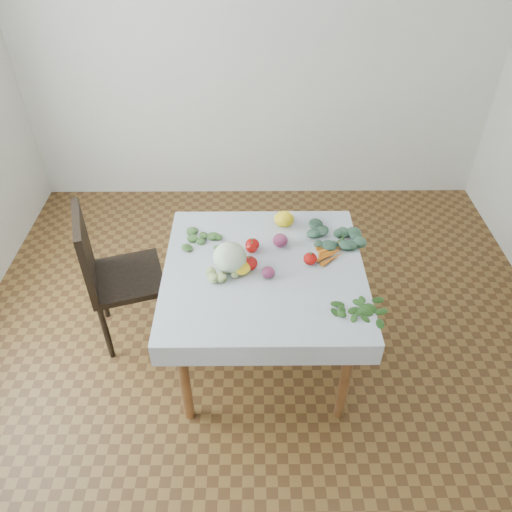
{
  "coord_description": "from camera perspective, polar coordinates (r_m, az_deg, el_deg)",
  "views": [
    {
      "loc": [
        -0.06,
        -2.1,
        2.6
      ],
      "look_at": [
        -0.04,
        0.03,
        0.82
      ],
      "focal_mm": 35.0,
      "sensor_mm": 36.0,
      "label": 1
    }
  ],
  "objects": [
    {
      "name": "tablecloth",
      "position": [
        2.8,
        0.93,
        -1.5
      ],
      "size": [
        1.12,
        1.12,
        0.01
      ],
      "primitive_type": "cube",
      "color": "white",
      "rests_on": "table"
    },
    {
      "name": "tomato_b",
      "position": [
        2.83,
        6.22,
        -0.31
      ],
      "size": [
        0.1,
        0.1,
        0.07
      ],
      "primitive_type": "ellipsoid",
      "rotation": [
        0.0,
        0.0,
        -0.42
      ],
      "color": "#AB0E0B",
      "rests_on": "tablecloth"
    },
    {
      "name": "kale_bunch",
      "position": [
        3.06,
        9.32,
        2.65
      ],
      "size": [
        0.34,
        0.28,
        0.04
      ],
      "color": "#3A5F46",
      "rests_on": "tablecloth"
    },
    {
      "name": "onion_b",
      "position": [
        2.73,
        1.4,
        -1.88
      ],
      "size": [
        0.09,
        0.09,
        0.06
      ],
      "primitive_type": "ellipsoid",
      "rotation": [
        0.0,
        0.0,
        0.27
      ],
      "color": "#5B1A3C",
      "rests_on": "tablecloth"
    },
    {
      "name": "cabbage",
      "position": [
        2.75,
        -2.99,
        -0.14
      ],
      "size": [
        0.24,
        0.24,
        0.17
      ],
      "primitive_type": "ellipsoid",
      "rotation": [
        0.0,
        0.0,
        -0.32
      ],
      "color": "silver",
      "rests_on": "tablecloth"
    },
    {
      "name": "dill_bunch",
      "position": [
        2.99,
        -5.87,
        1.77
      ],
      "size": [
        0.26,
        0.19,
        0.03
      ],
      "color": "#477536",
      "rests_on": "tablecloth"
    },
    {
      "name": "tomato_c",
      "position": [
        2.77,
        -0.74,
        -0.83
      ],
      "size": [
        0.12,
        0.12,
        0.08
      ],
      "primitive_type": "ellipsoid",
      "rotation": [
        0.0,
        0.0,
        0.4
      ],
      "color": "#AB0E0B",
      "rests_on": "tablecloth"
    },
    {
      "name": "ground",
      "position": [
        3.34,
        0.79,
        -11.23
      ],
      "size": [
        4.0,
        4.0,
        0.0
      ],
      "primitive_type": "plane",
      "color": "brown"
    },
    {
      "name": "heirloom_back",
      "position": [
        3.1,
        3.25,
        4.25
      ],
      "size": [
        0.17,
        0.17,
        0.09
      ],
      "primitive_type": "ellipsoid",
      "rotation": [
        0.0,
        0.0,
        -0.43
      ],
      "color": "#FFF21A",
      "rests_on": "tablecloth"
    },
    {
      "name": "basil_bunch",
      "position": [
        2.61,
        11.86,
        -6.15
      ],
      "size": [
        0.29,
        0.22,
        0.01
      ],
      "color": "#255219",
      "rests_on": "tablecloth"
    },
    {
      "name": "heirloom_front",
      "position": [
        2.75,
        -1.69,
        -1.29
      ],
      "size": [
        0.13,
        0.13,
        0.07
      ],
      "primitive_type": "ellipsoid",
      "rotation": [
        0.0,
        0.0,
        0.28
      ],
      "color": "#FFF21A",
      "rests_on": "tablecloth"
    },
    {
      "name": "chair",
      "position": [
        3.21,
        -16.39,
        -1.6
      ],
      "size": [
        0.55,
        0.55,
        0.98
      ],
      "color": "black",
      "rests_on": "ground"
    },
    {
      "name": "table",
      "position": [
        2.87,
        0.91,
        -2.99
      ],
      "size": [
        1.0,
        1.0,
        0.75
      ],
      "color": "brown",
      "rests_on": "ground"
    },
    {
      "name": "tomatillo_cluster",
      "position": [
        2.72,
        -3.62,
        -2.28
      ],
      "size": [
        0.17,
        0.11,
        0.05
      ],
      "color": "#AFC16F",
      "rests_on": "tablecloth"
    },
    {
      "name": "back_wall",
      "position": [
        4.29,
        0.41,
        22.86
      ],
      "size": [
        4.0,
        0.04,
        2.7
      ],
      "primitive_type": "cube",
      "color": "silver",
      "rests_on": "ground"
    },
    {
      "name": "tomato_a",
      "position": [
        2.89,
        -0.49,
        1.0
      ],
      "size": [
        0.09,
        0.09,
        0.06
      ],
      "primitive_type": "ellipsoid",
      "rotation": [
        0.0,
        0.0,
        0.41
      ],
      "color": "#AB0E0B",
      "rests_on": "tablecloth"
    },
    {
      "name": "tomato_d",
      "position": [
        2.91,
        -0.42,
        1.32
      ],
      "size": [
        0.09,
        0.09,
        0.07
      ],
      "primitive_type": "ellipsoid",
      "rotation": [
        0.0,
        0.0,
        0.08
      ],
      "color": "#AB0E0B",
      "rests_on": "tablecloth"
    },
    {
      "name": "carrot_bunch",
      "position": [
        2.93,
        8.55,
        0.6
      ],
      "size": [
        0.18,
        0.24,
        0.03
      ],
      "color": "orange",
      "rests_on": "tablecloth"
    },
    {
      "name": "onion_a",
      "position": [
        2.94,
        2.78,
        1.81
      ],
      "size": [
        0.12,
        0.12,
        0.08
      ],
      "primitive_type": "ellipsoid",
      "rotation": [
        0.0,
        0.0,
        0.42
      ],
      "color": "#5B1A3C",
      "rests_on": "tablecloth"
    }
  ]
}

